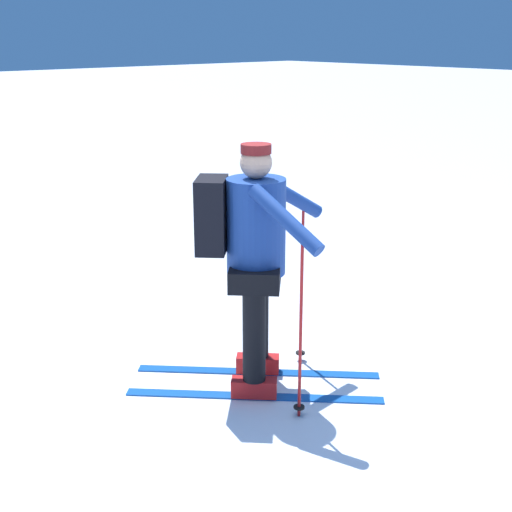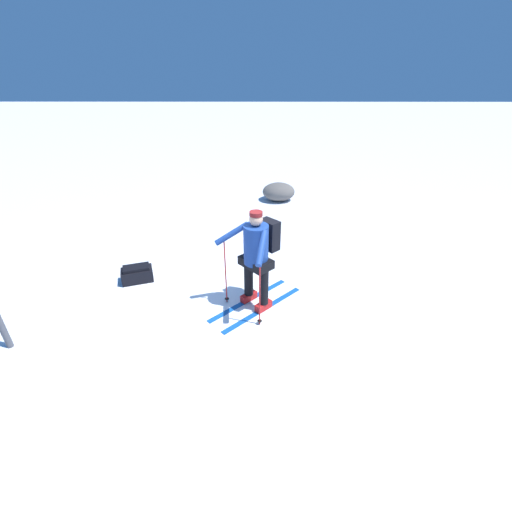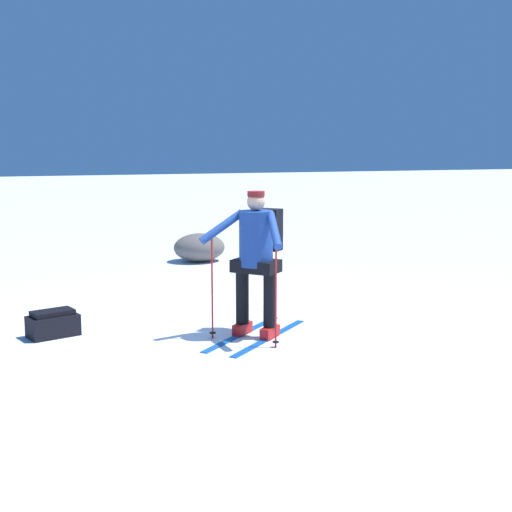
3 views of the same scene
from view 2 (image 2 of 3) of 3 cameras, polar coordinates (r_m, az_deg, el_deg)
ground_plane at (r=5.87m, az=-1.75°, el=-7.41°), size 80.00×80.00×0.00m
skier at (r=5.26m, az=0.22°, el=0.51°), size 1.54×1.50×1.66m
dropped_backpack at (r=6.67m, az=-19.19°, el=-2.84°), size 0.62×0.47×0.31m
rock_boulder at (r=10.33m, az=3.79°, el=10.64°), size 0.95×0.81×0.52m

